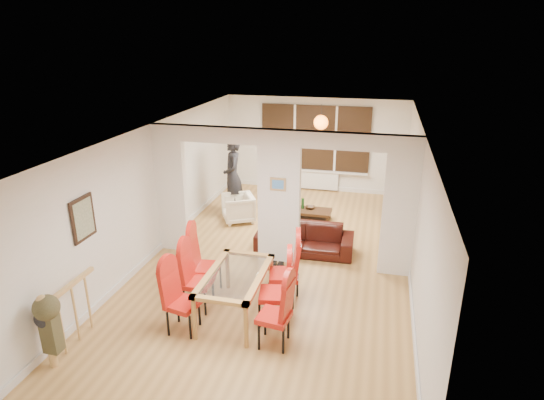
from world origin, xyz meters
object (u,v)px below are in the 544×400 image
at_px(coffee_table, 309,214).
at_px(bowl, 310,207).
at_px(dining_chair_lb, 198,278).
at_px(sofa, 304,239).
at_px(dining_chair_ra, 274,312).
at_px(bottle, 303,203).
at_px(dining_chair_la, 182,299).
at_px(dining_chair_rb, 275,289).
at_px(television, 385,201).
at_px(dining_chair_lc, 205,263).
at_px(dining_chair_rc, 284,270).
at_px(person, 233,176).
at_px(dining_table, 236,294).
at_px(armchair, 238,208).

bearing_deg(coffee_table, bowl, 81.36).
distance_m(dining_chair_lb, sofa, 2.75).
height_order(dining_chair_ra, bowl, dining_chair_ra).
xyz_separation_m(bottle, bowl, (0.18, 0.04, -0.11)).
distance_m(dining_chair_la, sofa, 3.30).
xyz_separation_m(dining_chair_rb, television, (1.60, 5.22, -0.31)).
distance_m(dining_chair_lc, sofa, 2.40).
relative_size(dining_chair_ra, dining_chair_rb, 0.93).
bearing_deg(coffee_table, dining_chair_rb, -87.72).
distance_m(bottle, bowl, 0.21).
relative_size(dining_chair_ra, dining_chair_rc, 0.92).
bearing_deg(sofa, bowl, 94.20).
xyz_separation_m(dining_chair_rb, person, (-2.04, 4.18, 0.38)).
distance_m(person, coffee_table, 2.06).
height_order(dining_chair_rb, sofa, dining_chair_rb).
xyz_separation_m(dining_table, bowl, (0.48, 4.29, -0.09)).
bearing_deg(dining_chair_ra, sofa, 99.53).
height_order(dining_table, television, dining_table).
xyz_separation_m(sofa, bottle, (-0.36, 1.79, 0.10)).
relative_size(sofa, coffee_table, 1.85).
height_order(dining_chair_la, television, dining_chair_la).
bearing_deg(armchair, dining_chair_la, -21.58).
height_order(dining_chair_lc, bowl, dining_chair_lc).
distance_m(dining_chair_lc, dining_chair_ra, 1.79).
height_order(dining_chair_rc, bowl, dining_chair_rc).
distance_m(armchair, bottle, 1.55).
relative_size(dining_chair_lb, bottle, 3.93).
height_order(dining_chair_la, dining_chair_lb, dining_chair_lb).
bearing_deg(dining_chair_rc, coffee_table, 80.63).
relative_size(dining_chair_lb, dining_chair_ra, 1.01).
xyz_separation_m(coffee_table, bowl, (0.01, 0.10, 0.15)).
xyz_separation_m(dining_chair_la, dining_chair_rc, (1.28, 1.13, 0.05)).
relative_size(dining_chair_rb, bowl, 5.16).
bearing_deg(dining_table, dining_chair_ra, -37.06).
bearing_deg(bottle, television, 25.76).
xyz_separation_m(person, bowl, (1.89, 0.15, -0.69)).
xyz_separation_m(person, bottle, (1.71, 0.11, -0.58)).
bearing_deg(dining_chair_lc, coffee_table, 65.58).
xyz_separation_m(dining_chair_lb, person, (-0.76, 4.10, 0.42)).
bearing_deg(coffee_table, dining_chair_la, -103.01).
bearing_deg(dining_chair_rc, person, 107.64).
distance_m(dining_chair_lb, coffee_table, 4.31).
xyz_separation_m(dining_chair_lc, sofa, (1.36, 1.96, -0.29)).
bearing_deg(sofa, dining_chair_lc, -126.13).
height_order(dining_chair_lb, dining_chair_rc, dining_chair_rc).
distance_m(coffee_table, bottle, 0.31).
xyz_separation_m(dining_chair_lc, armchair, (-0.45, 3.19, -0.25)).
distance_m(dining_chair_rb, bowl, 4.35).
bearing_deg(armchair, dining_chair_lb, -20.63).
bearing_deg(dining_chair_lc, dining_chair_rc, -4.18).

